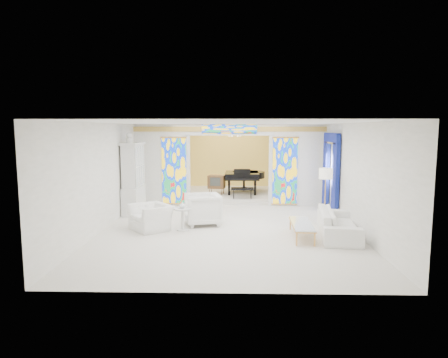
{
  "coord_description": "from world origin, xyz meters",
  "views": [
    {
      "loc": [
        0.18,
        -12.62,
        2.84
      ],
      "look_at": [
        -0.15,
        0.2,
        1.22
      ],
      "focal_mm": 32.0,
      "sensor_mm": 36.0,
      "label": 1
    }
  ],
  "objects_px": {
    "china_cabinet": "(133,179)",
    "armchair_right": "(203,209)",
    "armchair_left": "(151,217)",
    "grand_piano": "(245,176)",
    "coffee_table": "(302,224)",
    "sofa": "(339,223)",
    "tv_console": "(216,182)"
  },
  "relations": [
    {
      "from": "armchair_left",
      "to": "armchair_right",
      "type": "relative_size",
      "value": 1.07
    },
    {
      "from": "armchair_left",
      "to": "tv_console",
      "type": "distance_m",
      "value": 5.38
    },
    {
      "from": "tv_console",
      "to": "armchair_left",
      "type": "bearing_deg",
      "value": -97.21
    },
    {
      "from": "china_cabinet",
      "to": "tv_console",
      "type": "height_order",
      "value": "china_cabinet"
    },
    {
      "from": "armchair_left",
      "to": "armchair_right",
      "type": "height_order",
      "value": "armchair_right"
    },
    {
      "from": "china_cabinet",
      "to": "armchair_right",
      "type": "relative_size",
      "value": 2.66
    },
    {
      "from": "tv_console",
      "to": "china_cabinet",
      "type": "bearing_deg",
      "value": -122.28
    },
    {
      "from": "armchair_left",
      "to": "coffee_table",
      "type": "bearing_deg",
      "value": 40.52
    },
    {
      "from": "tv_console",
      "to": "coffee_table",
      "type": "bearing_deg",
      "value": -56.51
    },
    {
      "from": "armchair_right",
      "to": "coffee_table",
      "type": "xyz_separation_m",
      "value": [
        2.71,
        -1.34,
        -0.12
      ]
    },
    {
      "from": "china_cabinet",
      "to": "sofa",
      "type": "height_order",
      "value": "china_cabinet"
    },
    {
      "from": "china_cabinet",
      "to": "grand_piano",
      "type": "xyz_separation_m",
      "value": [
        3.85,
        3.36,
        -0.28
      ]
    },
    {
      "from": "armchair_right",
      "to": "coffee_table",
      "type": "height_order",
      "value": "armchair_right"
    },
    {
      "from": "armchair_right",
      "to": "grand_piano",
      "type": "xyz_separation_m",
      "value": [
        1.39,
        4.98,
        0.42
      ]
    },
    {
      "from": "armchair_right",
      "to": "sofa",
      "type": "xyz_separation_m",
      "value": [
        3.71,
        -1.19,
        -0.11
      ]
    },
    {
      "from": "china_cabinet",
      "to": "armchair_right",
      "type": "xyz_separation_m",
      "value": [
        2.46,
        -1.62,
        -0.7
      ]
    },
    {
      "from": "coffee_table",
      "to": "armchair_right",
      "type": "bearing_deg",
      "value": 153.75
    },
    {
      "from": "grand_piano",
      "to": "tv_console",
      "type": "height_order",
      "value": "grand_piano"
    },
    {
      "from": "armchair_left",
      "to": "armchair_right",
      "type": "xyz_separation_m",
      "value": [
        1.41,
        0.6,
        0.11
      ]
    },
    {
      "from": "coffee_table",
      "to": "china_cabinet",
      "type": "bearing_deg",
      "value": 150.22
    },
    {
      "from": "sofa",
      "to": "armchair_left",
      "type": "bearing_deg",
      "value": 91.29
    },
    {
      "from": "armchair_left",
      "to": "grand_piano",
      "type": "xyz_separation_m",
      "value": [
        2.8,
        5.58,
        0.53
      ]
    },
    {
      "from": "china_cabinet",
      "to": "coffee_table",
      "type": "relative_size",
      "value": 1.58
    },
    {
      "from": "sofa",
      "to": "china_cabinet",
      "type": "bearing_deg",
      "value": 73.32
    },
    {
      "from": "coffee_table",
      "to": "grand_piano",
      "type": "distance_m",
      "value": 6.47
    },
    {
      "from": "sofa",
      "to": "armchair_right",
      "type": "bearing_deg",
      "value": 80.05
    },
    {
      "from": "china_cabinet",
      "to": "coffee_table",
      "type": "bearing_deg",
      "value": -29.78
    },
    {
      "from": "armchair_right",
      "to": "grand_piano",
      "type": "distance_m",
      "value": 5.18
    },
    {
      "from": "grand_piano",
      "to": "sofa",
      "type": "bearing_deg",
      "value": -68.97
    },
    {
      "from": "sofa",
      "to": "coffee_table",
      "type": "distance_m",
      "value": 1.01
    },
    {
      "from": "coffee_table",
      "to": "tv_console",
      "type": "bearing_deg",
      "value": 113.09
    },
    {
      "from": "armchair_left",
      "to": "coffee_table",
      "type": "relative_size",
      "value": 0.64
    }
  ]
}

